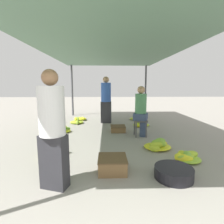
% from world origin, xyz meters
% --- Properties ---
extents(canopy_post_back_left, '(0.08, 0.08, 2.27)m').
position_xyz_m(canopy_post_back_left, '(-1.68, 6.81, 1.14)').
color(canopy_post_back_left, '#4C4C51').
rests_on(canopy_post_back_left, ground).
extents(canopy_post_back_right, '(0.08, 0.08, 2.27)m').
position_xyz_m(canopy_post_back_right, '(1.68, 6.81, 1.14)').
color(canopy_post_back_right, '#4C4C51').
rests_on(canopy_post_back_right, ground).
extents(canopy_tarp, '(3.75, 6.91, 0.04)m').
position_xyz_m(canopy_tarp, '(0.00, 3.56, 2.29)').
color(canopy_tarp, '#567A60').
rests_on(canopy_tarp, canopy_post_front_left).
extents(vendor_foreground, '(0.42, 0.42, 1.57)m').
position_xyz_m(vendor_foreground, '(-0.82, 1.00, 0.81)').
color(vendor_foreground, '#2D2D33').
rests_on(vendor_foreground, ground).
extents(stool, '(0.34, 0.34, 0.45)m').
position_xyz_m(stool, '(0.79, 3.36, 0.36)').
color(stool, '#4C4C4C').
rests_on(stool, ground).
extents(vendor_seated, '(0.44, 0.44, 1.35)m').
position_xyz_m(vendor_seated, '(0.81, 3.37, 0.71)').
color(vendor_seated, '#384766').
rests_on(vendor_seated, ground).
extents(basin_black, '(0.57, 0.57, 0.17)m').
position_xyz_m(basin_black, '(0.88, 1.18, 0.08)').
color(basin_black, black).
rests_on(basin_black, ground).
extents(banana_pile_left_0, '(0.39, 0.42, 0.24)m').
position_xyz_m(banana_pile_left_0, '(-1.38, 3.80, 0.10)').
color(banana_pile_left_0, '#74B337').
rests_on(banana_pile_left_0, ground).
extents(banana_pile_left_1, '(0.36, 0.46, 0.15)m').
position_xyz_m(banana_pile_left_1, '(-1.10, 5.65, 0.06)').
color(banana_pile_left_1, '#C0D12A').
rests_on(banana_pile_left_1, ground).
extents(banana_pile_left_2, '(0.49, 0.52, 0.30)m').
position_xyz_m(banana_pile_left_2, '(-1.16, 2.12, 0.11)').
color(banana_pile_left_2, '#C5D329').
rests_on(banana_pile_left_2, ground).
extents(banana_pile_left_3, '(0.48, 0.59, 0.22)m').
position_xyz_m(banana_pile_left_3, '(-1.21, 5.04, 0.09)').
color(banana_pile_left_3, '#92BF32').
rests_on(banana_pile_left_3, ground).
extents(banana_pile_right_0, '(0.55, 0.66, 0.24)m').
position_xyz_m(banana_pile_right_0, '(1.04, 4.56, 0.07)').
color(banana_pile_right_0, '#C7D429').
rests_on(banana_pile_right_0, ground).
extents(banana_pile_right_1, '(0.58, 0.53, 0.24)m').
position_xyz_m(banana_pile_right_1, '(0.98, 2.36, 0.09)').
color(banana_pile_right_1, '#7DB636').
rests_on(banana_pile_right_1, ground).
extents(banana_pile_right_2, '(0.66, 0.51, 0.29)m').
position_xyz_m(banana_pile_right_2, '(1.14, 5.67, 0.08)').
color(banana_pile_right_2, '#7FB735').
rests_on(banana_pile_right_2, ground).
extents(banana_pile_right_3, '(0.51, 0.40, 0.20)m').
position_xyz_m(banana_pile_right_3, '(1.32, 1.73, 0.09)').
color(banana_pile_right_3, '#A3C62F').
rests_on(banana_pile_right_3, ground).
extents(crate_near, '(0.44, 0.44, 0.17)m').
position_xyz_m(crate_near, '(0.22, 3.87, 0.09)').
color(crate_near, brown).
rests_on(crate_near, ground).
extents(crate_mid, '(0.46, 0.46, 0.23)m').
position_xyz_m(crate_mid, '(-0.03, 1.41, 0.12)').
color(crate_mid, brown).
rests_on(crate_mid, ground).
extents(shopper_walking_mid, '(0.40, 0.40, 1.69)m').
position_xyz_m(shopper_walking_mid, '(-0.14, 5.14, 0.88)').
color(shopper_walking_mid, '#2D2D33').
rests_on(shopper_walking_mid, ground).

